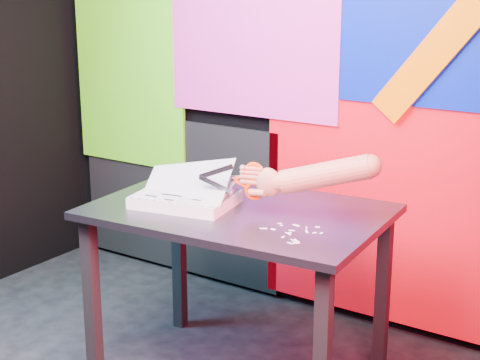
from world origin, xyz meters
The scene contains 7 objects.
room centered at (0.00, 0.00, 1.35)m, with size 3.01×3.01×2.71m.
backdrop centered at (0.06, 1.46, 0.96)m, with size 2.88×0.05×2.08m.
work_table centered at (0.19, 0.69, 0.65)m, with size 1.16×0.82×0.75m.
printout_stack centered at (-0.01, 0.61, 0.78)m, with size 0.43×0.34×0.20m.
scissors centered at (0.26, 0.66, 0.88)m, with size 0.25×0.08×0.15m.
hand_forearm centered at (0.49, 0.73, 0.92)m, with size 0.49×0.19×0.19m.
paper_clippings centered at (0.50, 0.56, 0.75)m, with size 0.21×0.21×0.00m.
Camera 1 is at (1.69, -1.55, 1.61)m, focal length 55.00 mm.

